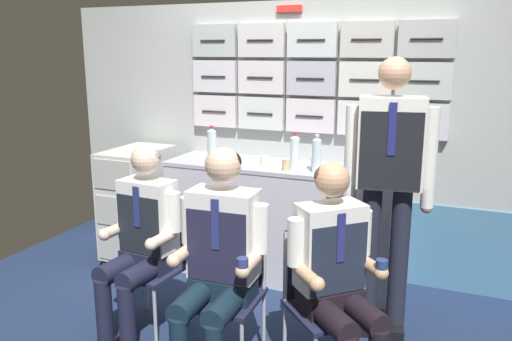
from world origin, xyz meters
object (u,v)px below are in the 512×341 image
object	(u,v)px
folding_chair_left	(158,251)
crew_member_right	(337,271)
folding_chair_center	(230,277)
crew_member_center	(218,254)
service_trolley	(138,201)
crew_member_standing	(389,172)
crew_member_left	(140,236)
coffee_cup_spare	(286,164)
water_bottle_tall	(355,156)
folding_chair_right	(321,288)

from	to	relation	value
folding_chair_left	crew_member_right	size ratio (longest dim) A/B	0.67
folding_chair_center	crew_member_center	size ratio (longest dim) A/B	0.65
service_trolley	crew_member_standing	bearing A→B (deg)	-10.19
folding_chair_left	crew_member_center	size ratio (longest dim) A/B	0.65
service_trolley	folding_chair_left	size ratio (longest dim) A/B	1.18
folding_chair_left	folding_chair_center	world-z (taller)	same
crew_member_left	coffee_cup_spare	bearing A→B (deg)	59.39
crew_member_center	water_bottle_tall	bearing A→B (deg)	71.51
folding_chair_center	crew_member_center	distance (m)	0.25
folding_chair_left	crew_member_right	bearing A→B (deg)	-10.20
folding_chair_left	crew_member_right	world-z (taller)	crew_member_right
folding_chair_right	water_bottle_tall	xyz separation A→B (m)	(-0.08, 1.10, 0.53)
folding_chair_left	coffee_cup_spare	bearing A→B (deg)	55.43
folding_chair_left	crew_member_left	bearing A→B (deg)	-94.65
crew_member_center	crew_member_standing	size ratio (longest dim) A/B	0.73
folding_chair_left	folding_chair_right	distance (m)	1.14
folding_chair_left	folding_chair_center	bearing A→B (deg)	-16.18
crew_member_standing	coffee_cup_spare	size ratio (longest dim) A/B	20.84
folding_chair_center	folding_chair_right	world-z (taller)	same
service_trolley	crew_member_left	world-z (taller)	crew_member_left
service_trolley	crew_member_center	distance (m)	1.83
crew_member_center	water_bottle_tall	size ratio (longest dim) A/B	5.21
crew_member_right	crew_member_standing	distance (m)	0.81
folding_chair_right	coffee_cup_spare	distance (m)	1.19
water_bottle_tall	crew_member_left	bearing A→B (deg)	-132.85
folding_chair_center	crew_member_right	world-z (taller)	crew_member_right
crew_member_right	service_trolley	bearing A→B (deg)	151.54
crew_member_center	crew_member_right	bearing A→B (deg)	9.72
crew_member_right	folding_chair_right	bearing A→B (deg)	134.41
water_bottle_tall	coffee_cup_spare	world-z (taller)	water_bottle_tall
crew_member_standing	coffee_cup_spare	world-z (taller)	crew_member_standing
folding_chair_left	folding_chair_right	size ratio (longest dim) A/B	1.00
crew_member_center	folding_chair_right	size ratio (longest dim) A/B	1.55
service_trolley	coffee_cup_spare	size ratio (longest dim) A/B	11.58
folding_chair_left	folding_chair_right	world-z (taller)	same
crew_member_center	water_bottle_tall	distance (m)	1.43
coffee_cup_spare	folding_chair_right	bearing A→B (deg)	-59.93
folding_chair_center	water_bottle_tall	distance (m)	1.36
crew_member_left	crew_member_center	distance (m)	0.65
crew_member_left	coffee_cup_spare	size ratio (longest dim) A/B	14.52
folding_chair_left	water_bottle_tall	xyz separation A→B (m)	(1.05, 0.99, 0.53)
folding_chair_right	water_bottle_tall	world-z (taller)	water_bottle_tall
folding_chair_left	crew_member_center	distance (m)	0.72
crew_member_left	folding_chair_right	bearing A→B (deg)	2.60
crew_member_standing	water_bottle_tall	distance (m)	0.60
service_trolley	folding_chair_right	xyz separation A→B (m)	(1.90, -0.97, -0.02)
crew_member_left	crew_member_right	bearing A→B (deg)	-2.87
crew_member_right	coffee_cup_spare	bearing A→B (deg)	121.89
folding_chair_center	crew_member_center	xyz separation A→B (m)	(0.01, -0.16, 0.20)
folding_chair_center	folding_chair_right	size ratio (longest dim) A/B	1.00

